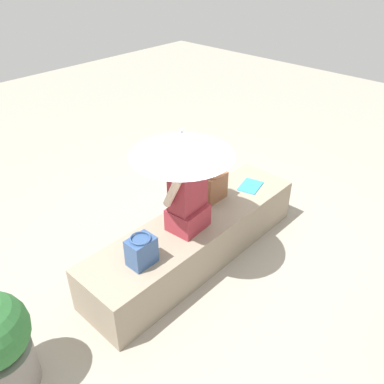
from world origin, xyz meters
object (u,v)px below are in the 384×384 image
(person_seated, at_px, (188,192))
(tote_bag_canvas, at_px, (141,251))
(handbag_black, at_px, (214,187))
(parasol, at_px, (182,144))
(magazine, at_px, (250,186))

(person_seated, distance_m, tote_bag_canvas, 0.66)
(tote_bag_canvas, bearing_deg, handbag_black, 9.16)
(parasol, distance_m, handbag_black, 0.94)
(parasol, height_order, magazine, parasol)
(handbag_black, bearing_deg, magazine, -16.03)
(person_seated, bearing_deg, magazine, -0.29)
(person_seated, relative_size, handbag_black, 2.92)
(person_seated, distance_m, parasol, 0.49)
(parasol, relative_size, tote_bag_canvas, 3.75)
(person_seated, height_order, magazine, person_seated)
(person_seated, bearing_deg, parasol, 176.61)
(parasol, height_order, tote_bag_canvas, parasol)
(person_seated, relative_size, parasol, 0.90)
(person_seated, relative_size, magazine, 3.21)
(handbag_black, bearing_deg, parasol, -168.17)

